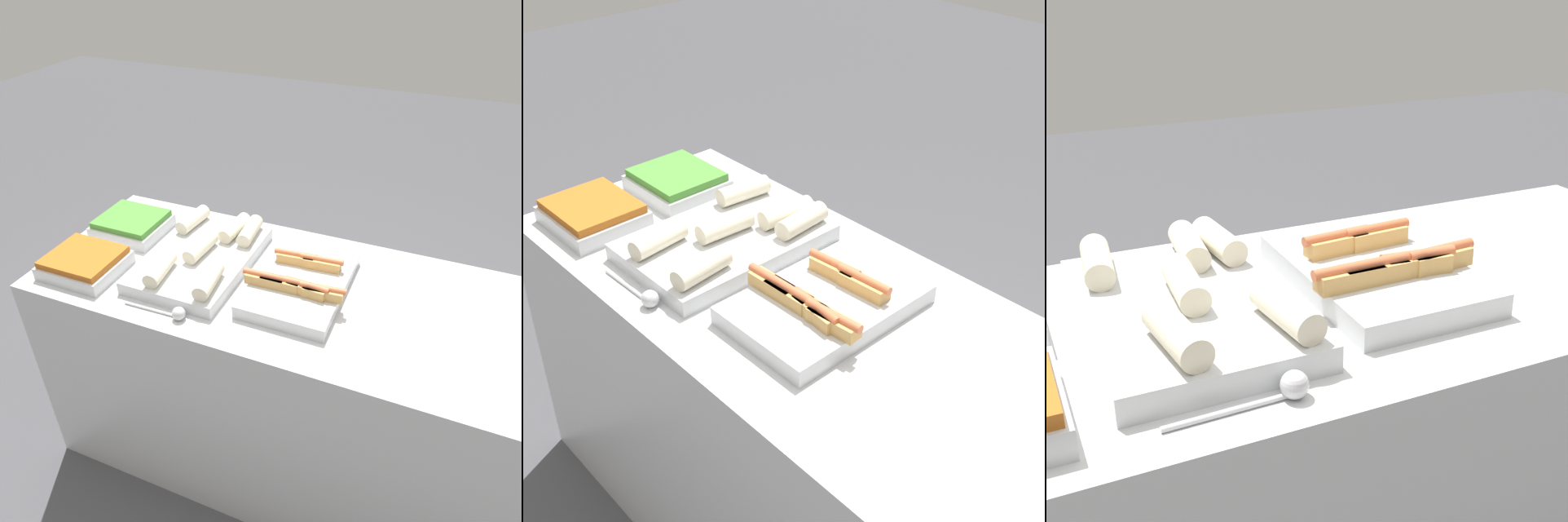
{
  "view_description": "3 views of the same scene",
  "coord_description": "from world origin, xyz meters",
  "views": [
    {
      "loc": [
        0.49,
        -1.38,
        2.05
      ],
      "look_at": [
        -0.09,
        0.0,
        1.03
      ],
      "focal_mm": 35.0,
      "sensor_mm": 36.0,
      "label": 1
    },
    {
      "loc": [
        1.07,
        -1.05,
        2.05
      ],
      "look_at": [
        -0.09,
        0.0,
        1.03
      ],
      "focal_mm": 50.0,
      "sensor_mm": 36.0,
      "label": 2
    },
    {
      "loc": [
        -0.63,
        -1.17,
        1.57
      ],
      "look_at": [
        -0.09,
        0.0,
        1.03
      ],
      "focal_mm": 50.0,
      "sensor_mm": 36.0,
      "label": 3
    }
  ],
  "objects": [
    {
      "name": "tray_hotdogs",
      "position": [
        0.07,
        -0.01,
        0.98
      ],
      "size": [
        0.36,
        0.48,
        0.1
      ],
      "color": "silver",
      "rests_on": "counter"
    },
    {
      "name": "serving_spoon_near",
      "position": [
        -0.27,
        -0.31,
        0.97
      ],
      "size": [
        0.23,
        0.05,
        0.05
      ],
      "color": "silver",
      "rests_on": "counter"
    },
    {
      "name": "counter",
      "position": [
        0.0,
        0.0,
        0.47
      ],
      "size": [
        1.81,
        0.77,
        0.95
      ],
      "color": "silver",
      "rests_on": "ground_plane"
    },
    {
      "name": "tray_wraps",
      "position": [
        -0.33,
        0.01,
        0.98
      ],
      "size": [
        0.36,
        0.55,
        0.11
      ],
      "color": "silver",
      "rests_on": "counter"
    }
  ]
}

